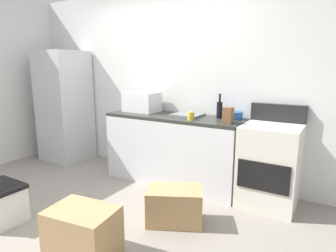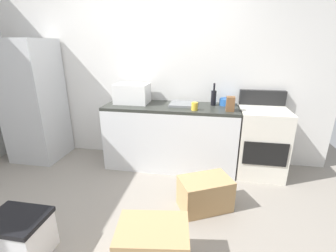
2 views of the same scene
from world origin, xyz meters
name	(u,v)px [view 1 (image 1 of 2)]	position (x,y,z in m)	size (l,w,h in m)	color
ground_plane	(92,213)	(0.00, 0.00, 0.00)	(6.00, 6.00, 0.00)	gray
wall_back	(168,82)	(0.00, 1.55, 1.30)	(5.00, 0.10, 2.60)	silver
kitchen_counter	(174,149)	(0.30, 1.20, 0.45)	(1.80, 0.60, 0.90)	silver
refrigerator	(65,106)	(-1.75, 1.15, 0.88)	(0.68, 0.66, 1.77)	silver
stove_oven	(270,164)	(1.52, 1.21, 0.47)	(0.60, 0.61, 1.10)	silver
microwave	(142,102)	(-0.26, 1.27, 1.04)	(0.46, 0.34, 0.27)	white
sink_basin	(187,115)	(0.47, 1.25, 0.92)	(0.36, 0.32, 0.03)	slate
wine_bottle	(219,109)	(0.87, 1.32, 1.01)	(0.07, 0.07, 0.30)	black
coffee_mug	(191,116)	(0.63, 1.02, 0.95)	(0.08, 0.08, 0.10)	gold
knife_block	(228,115)	(1.07, 1.06, 0.99)	(0.10, 0.10, 0.18)	brown
mixing_bowl	(234,115)	(1.04, 1.36, 0.95)	(0.19, 0.19, 0.09)	#2659A5
cardboard_box_medium	(174,206)	(0.82, 0.31, 0.17)	(0.53, 0.34, 0.35)	tan
cardboard_box_small	(83,233)	(0.45, -0.51, 0.20)	(0.54, 0.39, 0.41)	tan
storage_bin	(0,203)	(-0.66, -0.57, 0.19)	(0.46, 0.36, 0.38)	silver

